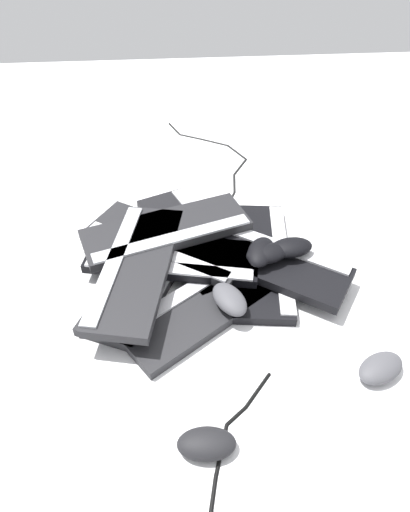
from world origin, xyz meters
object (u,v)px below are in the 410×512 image
Objects in this scene: keyboard_3 at (191,237)px; keyboard_7 at (137,266)px; mouse_2 at (291,247)px; mouse_3 at (381,368)px; mouse_1 at (207,444)px; mouse_0 at (230,299)px; keyboard_5 at (167,242)px; keyboard_6 at (173,258)px; keyboard_4 at (263,259)px; mouse_4 at (267,253)px; keyboard_1 at (207,304)px; keyboard_0 at (145,276)px; keyboard_2 at (261,258)px; keyboard_8 at (167,230)px; mouse_5 at (261,252)px.

keyboard_7 reaches higher than keyboard_3.
mouse_3 is (-0.13, 0.33, -0.06)m from mouse_2.
mouse_0 is at bearing 79.02° from mouse_1.
keyboard_5 is 0.06m from keyboard_6.
keyboard_4 is 4.07× the size of mouse_4.
mouse_3 is (-0.43, 0.35, -0.02)m from keyboard_6.
keyboard_1 is 0.99× the size of keyboard_4.
keyboard_6 reaches higher than mouse_1.
keyboard_3 is at bearing 170.52° from mouse_0.
mouse_0 is 1.00× the size of mouse_1.
keyboard_2 is at bearing -171.91° from keyboard_0.
mouse_0 reaches higher than keyboard_1.
mouse_3 is at bearing 108.22° from mouse_4.
mouse_2 is (-0.07, 0.04, 0.07)m from keyboard_2.
keyboard_0 is 0.31m from keyboard_2.
keyboard_5 is (0.07, 0.05, 0.03)m from keyboard_3.
keyboard_6 is 4.19× the size of mouse_1.
keyboard_5 reaches higher than keyboard_3.
keyboard_1 is 0.41m from mouse_3.
keyboard_7 is at bearing 57.80° from keyboard_5.
keyboard_1 is 0.24m from keyboard_8.
keyboard_8 is (-0.06, -0.11, 0.06)m from keyboard_0.
keyboard_0 is at bearing -147.59° from mouse_0.
keyboard_4 is 4.07× the size of mouse_5.
mouse_0 reaches higher than keyboard_2.
keyboard_2 is 4.13× the size of mouse_1.
keyboard_5 is at bearing -172.01° from mouse_0.
keyboard_3 is 1.01× the size of keyboard_6.
keyboard_0 is 0.18m from keyboard_1.
keyboard_0 and keyboard_2 have the same top height.
keyboard_4 reaches higher than mouse_3.
keyboard_8 is at bearing -14.33° from keyboard_2.
mouse_3 is at bearing 148.87° from keyboard_1.
keyboard_8 is 4.23× the size of mouse_1.
keyboard_7 is 4.20× the size of mouse_3.
mouse_4 is at bearing 6.44° from mouse_2.
keyboard_3 is at bearing -84.76° from keyboard_1.
keyboard_1 is at bearing 44.11° from keyboard_2.
keyboard_8 is at bearing -81.02° from keyboard_6.
keyboard_8 is 4.23× the size of mouse_3.
keyboard_5 is 0.27m from mouse_4.
keyboard_3 is at bearing -131.41° from keyboard_0.
keyboard_1 is at bearing 112.44° from keyboard_8.
keyboard_8 reaches higher than keyboard_2.
mouse_1 is at bearing 95.72° from keyboard_6.
mouse_2 reaches higher than keyboard_1.
keyboard_7 is (0.14, 0.17, 0.06)m from keyboard_3.
mouse_1 reaches higher than keyboard_3.
keyboard_2 is 0.24m from keyboard_6.
keyboard_5 is at bearing -70.37° from mouse_3.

